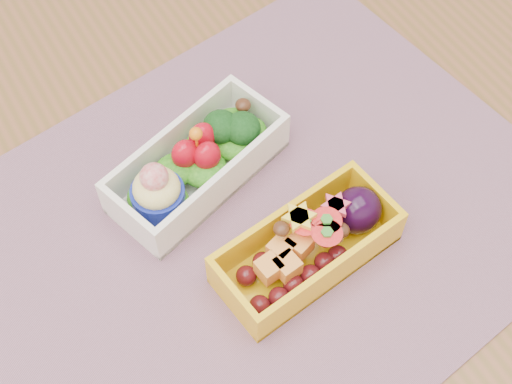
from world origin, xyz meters
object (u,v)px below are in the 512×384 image
table (311,275)px  bento_white (197,164)px  placemat (251,225)px  bento_yellow (311,245)px

table → bento_white: 0.17m
placemat → bento_yellow: size_ratio=3.23×
table → bento_white: bento_white is taller
table → bento_yellow: (-0.03, -0.02, 0.12)m
bento_white → bento_yellow: size_ratio=1.10×
placemat → bento_white: bento_white is taller
bento_white → bento_yellow: (0.04, -0.11, -0.00)m
placemat → bento_white: bearing=104.4°
bento_white → placemat: bearing=-92.5°
table → bento_yellow: bento_yellow is taller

